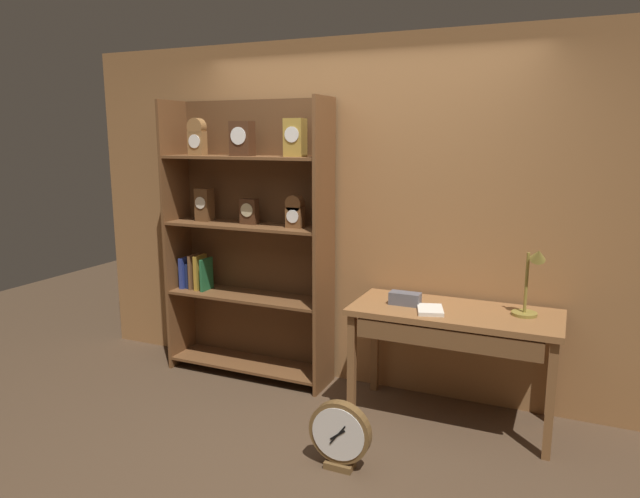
# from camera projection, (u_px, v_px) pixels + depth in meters

# --- Properties ---
(ground_plane) EXTENTS (10.00, 10.00, 0.00)m
(ground_plane) POSITION_uv_depth(u_px,v_px,m) (282.00, 466.00, 3.35)
(ground_plane) COLOR #4C3826
(back_wood_panel) EXTENTS (4.80, 0.05, 2.60)m
(back_wood_panel) POSITION_uv_depth(u_px,v_px,m) (362.00, 217.00, 4.28)
(back_wood_panel) COLOR #9E6B3D
(back_wood_panel) RESTS_ON ground
(bookshelf) EXTENTS (1.34, 0.36, 2.17)m
(bookshelf) POSITION_uv_depth(u_px,v_px,m) (248.00, 237.00, 4.49)
(bookshelf) COLOR brown
(bookshelf) RESTS_ON ground
(workbench) EXTENTS (1.34, 0.60, 0.78)m
(workbench) POSITION_uv_depth(u_px,v_px,m) (453.00, 325.00, 3.74)
(workbench) COLOR brown
(workbench) RESTS_ON ground
(desk_lamp) EXTENTS (0.20, 0.20, 0.46)m
(desk_lamp) POSITION_uv_depth(u_px,v_px,m) (531.00, 281.00, 3.55)
(desk_lamp) COLOR olive
(desk_lamp) RESTS_ON workbench
(toolbox_small) EXTENTS (0.21, 0.10, 0.08)m
(toolbox_small) POSITION_uv_depth(u_px,v_px,m) (405.00, 299.00, 3.85)
(toolbox_small) COLOR #595960
(toolbox_small) RESTS_ON workbench
(open_repair_manual) EXTENTS (0.22, 0.26, 0.02)m
(open_repair_manual) POSITION_uv_depth(u_px,v_px,m) (430.00, 310.00, 3.70)
(open_repair_manual) COLOR silver
(open_repair_manual) RESTS_ON workbench
(round_clock_large) EXTENTS (0.37, 0.11, 0.41)m
(round_clock_large) POSITION_uv_depth(u_px,v_px,m) (340.00, 435.00, 3.29)
(round_clock_large) COLOR brown
(round_clock_large) RESTS_ON ground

